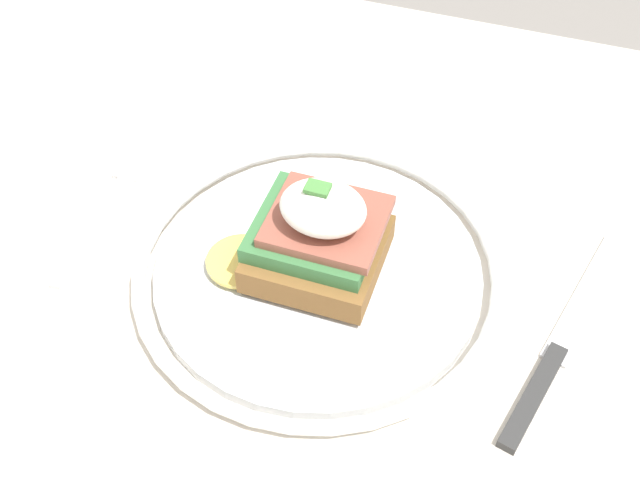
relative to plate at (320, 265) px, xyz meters
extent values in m
cube|color=beige|center=(-0.01, 0.00, -0.02)|extent=(1.08, 0.73, 0.03)
cylinder|color=beige|center=(-0.49, 0.30, -0.39)|extent=(0.06, 0.06, 0.71)
cylinder|color=silver|center=(0.00, 0.00, 0.00)|extent=(0.23, 0.23, 0.01)
torus|color=white|center=(0.00, 0.00, 0.00)|extent=(0.27, 0.27, 0.01)
cube|color=brown|center=(0.00, 0.00, 0.02)|extent=(0.09, 0.09, 0.02)
cube|color=#38703D|center=(0.00, 0.00, 0.04)|extent=(0.08, 0.08, 0.01)
cube|color=brown|center=(0.00, 0.00, 0.05)|extent=(0.08, 0.07, 0.01)
ellipsoid|color=white|center=(0.00, 0.00, 0.06)|extent=(0.06, 0.05, 0.03)
cylinder|color=#E5C656|center=(-0.05, -0.02, 0.01)|extent=(0.05, 0.05, 0.00)
cube|color=#47843D|center=(0.00, 0.00, 0.08)|extent=(0.02, 0.01, 0.00)
cube|color=silver|center=(-0.18, -0.02, -0.01)|extent=(0.02, 0.12, 0.00)
cube|color=silver|center=(-0.18, 0.06, -0.01)|extent=(0.02, 0.04, 0.00)
cube|color=#2D2D2D|center=(0.16, -0.06, 0.00)|extent=(0.03, 0.09, 0.01)
cube|color=silver|center=(0.19, 0.04, -0.01)|extent=(0.05, 0.13, 0.00)
camera|label=1|loc=(0.12, -0.35, 0.44)|focal=45.00mm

